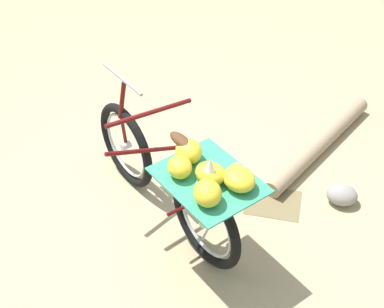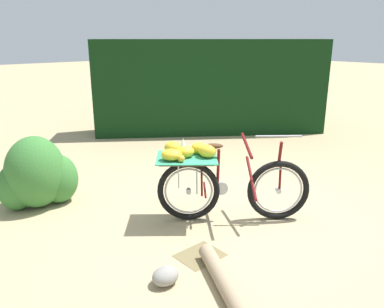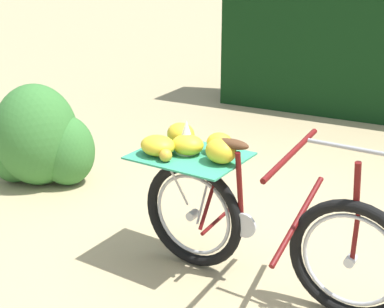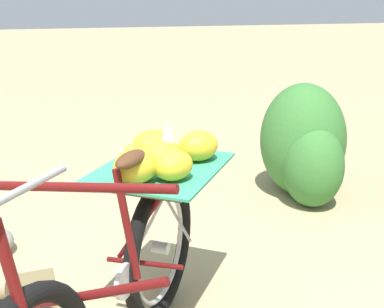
# 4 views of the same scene
# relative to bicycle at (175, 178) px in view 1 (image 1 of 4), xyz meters

# --- Properties ---
(ground_plane) EXTENTS (60.00, 60.00, 0.00)m
(ground_plane) POSITION_rel_bicycle_xyz_m (-0.24, -0.07, -0.52)
(ground_plane) COLOR tan
(bicycle) EXTENTS (1.55, 1.38, 1.03)m
(bicycle) POSITION_rel_bicycle_xyz_m (0.00, 0.00, 0.00)
(bicycle) COLOR black
(bicycle) RESTS_ON ground_plane
(fallen_log) EXTENTS (0.83, 1.48, 0.15)m
(fallen_log) POSITION_rel_bicycle_xyz_m (1.02, 1.20, -0.45)
(fallen_log) COLOR #9E8466
(fallen_log) RESTS_ON ground_plane
(path_stone) EXTENTS (0.25, 0.21, 0.16)m
(path_stone) POSITION_rel_bicycle_xyz_m (1.23, 0.57, -0.44)
(path_stone) COLOR gray
(path_stone) RESTS_ON ground_plane
(leaf_litter_patch) EXTENTS (0.44, 0.36, 0.01)m
(leaf_litter_patch) POSITION_rel_bicycle_xyz_m (0.70, 0.44, -0.52)
(leaf_litter_patch) COLOR olive
(leaf_litter_patch) RESTS_ON ground_plane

